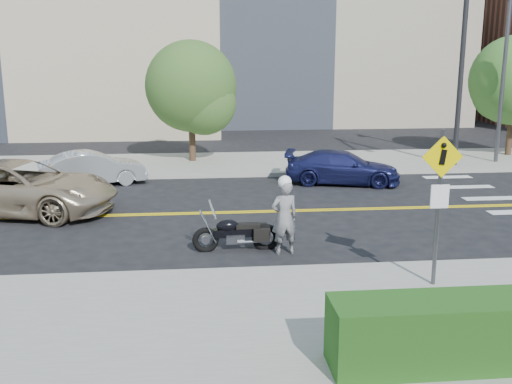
{
  "coord_description": "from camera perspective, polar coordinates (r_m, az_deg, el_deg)",
  "views": [
    {
      "loc": [
        -0.29,
        -16.8,
        4.5
      ],
      "look_at": [
        1.12,
        -2.61,
        1.2
      ],
      "focal_mm": 42.0,
      "sensor_mm": 36.0,
      "label": 1
    }
  ],
  "objects": [
    {
      "name": "suv",
      "position": [
        18.4,
        -21.54,
        0.39
      ],
      "size": [
        5.96,
        3.83,
        1.53
      ],
      "primitive_type": "imported",
      "rotation": [
        0.0,
        0.0,
        1.32
      ],
      "color": "tan",
      "rests_on": "ground"
    },
    {
      "name": "sidewalk_far",
      "position": [
        24.7,
        -4.92,
        2.66
      ],
      "size": [
        60.0,
        5.0,
        0.15
      ],
      "primitive_type": "cube",
      "color": "#9E9B91",
      "rests_on": "ground_plane"
    },
    {
      "name": "parked_car_silver",
      "position": [
        21.67,
        -15.3,
        2.19
      ],
      "size": [
        3.84,
        2.28,
        1.2
      ],
      "primitive_type": "imported",
      "rotation": [
        0.0,
        0.0,
        1.87
      ],
      "color": "#BABEC3",
      "rests_on": "ground"
    },
    {
      "name": "ground_plane",
      "position": [
        17.39,
        -4.52,
        -2.01
      ],
      "size": [
        120.0,
        120.0,
        0.0
      ],
      "primitive_type": "plane",
      "color": "black",
      "rests_on": "ground"
    },
    {
      "name": "motorcyclist",
      "position": [
        13.64,
        2.72,
        -2.22
      ],
      "size": [
        0.7,
        0.53,
        1.84
      ],
      "rotation": [
        0.0,
        0.0,
        3.33
      ],
      "color": "#A8A9AD",
      "rests_on": "ground"
    },
    {
      "name": "tree_far_a",
      "position": [
        24.83,
        -6.22,
        9.97
      ],
      "size": [
        3.71,
        3.71,
        5.07
      ],
      "rotation": [
        0.0,
        0.0,
        -0.18
      ],
      "color": "#382619",
      "rests_on": "ground"
    },
    {
      "name": "traffic_light",
      "position": [
        24.18,
        20.02,
        12.67
      ],
      "size": [
        0.28,
        4.5,
        7.0
      ],
      "color": "black",
      "rests_on": "sidewalk_far"
    },
    {
      "name": "sidewalk_near",
      "position": [
        10.3,
        -3.58,
        -12.43
      ],
      "size": [
        60.0,
        5.0,
        0.15
      ],
      "primitive_type": "cube",
      "color": "#9E9B91",
      "rests_on": "ground_plane"
    },
    {
      "name": "parked_car_blue",
      "position": [
        21.37,
        8.22,
        2.33
      ],
      "size": [
        4.3,
        2.57,
        1.17
      ],
      "primitive_type": "imported",
      "rotation": [
        0.0,
        0.0,
        1.32
      ],
      "color": "navy",
      "rests_on": "ground"
    },
    {
      "name": "motorcycle",
      "position": [
        13.95,
        -1.85,
        -3.2
      ],
      "size": [
        2.0,
        0.68,
        1.2
      ],
      "primitive_type": null,
      "rotation": [
        0.0,
        0.0,
        0.04
      ],
      "color": "black",
      "rests_on": "ground"
    },
    {
      "name": "pedestrian_sign",
      "position": [
        11.69,
        17.08,
        -0.1
      ],
      "size": [
        0.78,
        0.08,
        3.0
      ],
      "color": "#4C4C51",
      "rests_on": "sidewalk_near"
    },
    {
      "name": "lamp_post",
      "position": [
        26.35,
        22.59,
        11.29
      ],
      "size": [
        0.16,
        0.16,
        8.0
      ],
      "primitive_type": "cylinder",
      "color": "#4C4C51",
      "rests_on": "sidewalk_far"
    }
  ]
}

